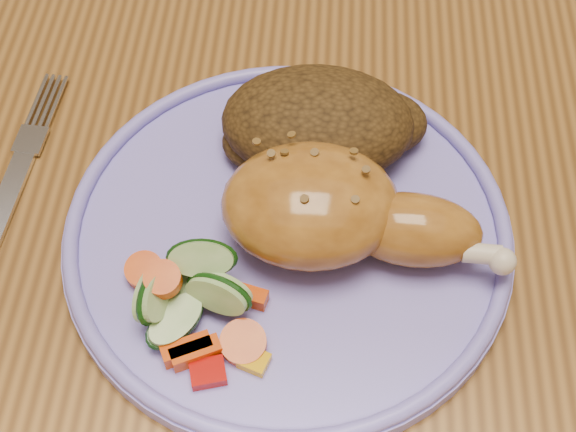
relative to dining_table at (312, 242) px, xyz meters
The scene contains 7 objects.
dining_table is the anchor object (origin of this frame).
plate 0.10m from the dining_table, 106.37° to the right, with size 0.29×0.29×0.01m, color #7F75DE.
plate_rim 0.11m from the dining_table, 106.37° to the right, with size 0.29×0.29×0.01m, color #7F75DE.
chicken_leg 0.14m from the dining_table, 76.44° to the right, with size 0.18×0.09×0.06m.
rice_pilaf 0.12m from the dining_table, 82.27° to the left, with size 0.14×0.09×0.06m.
vegetable_pile 0.17m from the dining_table, 121.28° to the right, with size 0.09×0.09×0.05m.
fork 0.22m from the dining_table, behind, with size 0.03×0.18×0.00m.
Camera 1 is at (0.00, -0.34, 1.19)m, focal length 50.00 mm.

